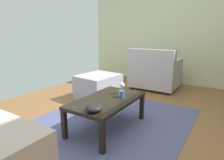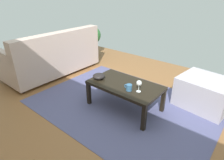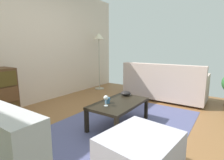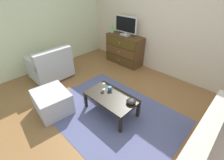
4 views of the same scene
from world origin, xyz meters
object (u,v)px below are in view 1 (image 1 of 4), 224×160
ottoman (98,87)px  coffee_table (107,102)px  mug (121,94)px  bowl_decorative (94,108)px  wine_glass (122,86)px  armchair (154,72)px

ottoman → coffee_table: bearing=41.7°
mug → bowl_decorative: 0.54m
wine_glass → bowl_decorative: 0.66m
coffee_table → ottoman: bearing=-138.3°
coffee_table → mug: size_ratio=8.80×
ottoman → bowl_decorative: bearing=34.8°
coffee_table → mug: 0.21m
mug → armchair: 1.92m
armchair → ottoman: bearing=-27.9°
bowl_decorative → ottoman: (-1.27, -0.88, -0.21)m
mug → bowl_decorative: bearing=-1.2°
armchair → bowl_decorative: bearing=6.1°
coffee_table → bowl_decorative: bearing=15.2°
bowl_decorative → mug: bearing=178.8°
armchair → ottoman: (1.17, -0.62, -0.13)m
wine_glass → coffee_table: bearing=-14.0°
bowl_decorative → armchair: 2.45m
mug → bowl_decorative: (0.54, -0.01, -0.00)m
wine_glass → mug: wine_glass is taller
bowl_decorative → armchair: bearing=-173.9°
wine_glass → armchair: (-1.78, -0.22, -0.15)m
mug → bowl_decorative: mug is taller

